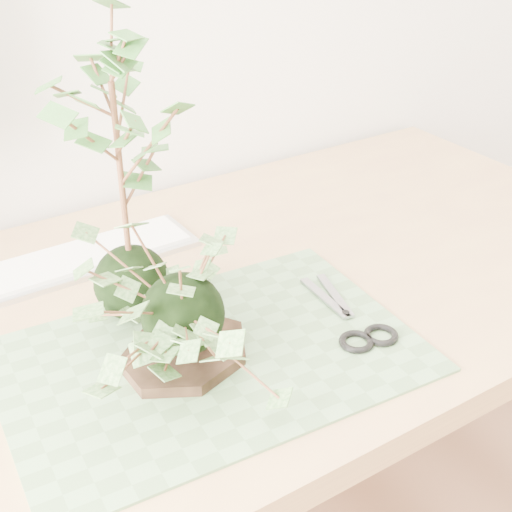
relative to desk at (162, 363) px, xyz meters
name	(u,v)px	position (x,y,z in m)	size (l,w,h in m)	color
desk	(162,363)	(0.00, 0.00, 0.00)	(1.60, 0.70, 0.74)	tan
cutting_mat	(211,357)	(0.01, -0.13, 0.09)	(0.50, 0.33, 0.00)	#53764A
stone_dish	(185,353)	(-0.02, -0.11, 0.10)	(0.17, 0.17, 0.01)	black
ivy_kokedama	(181,280)	(-0.02, -0.11, 0.20)	(0.31, 0.31, 0.20)	black
maple_kokedama	(113,103)	(-0.03, 0.01, 0.38)	(0.23, 0.23, 0.42)	black
keyboard	(73,261)	(-0.05, 0.18, 0.09)	(0.38, 0.12, 0.01)	#B7B7B9
scissors	(362,327)	(0.20, -0.18, 0.10)	(0.09, 0.18, 0.01)	gray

